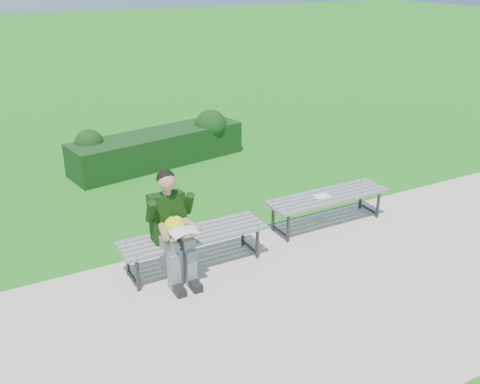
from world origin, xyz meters
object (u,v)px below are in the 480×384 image
bench_right (328,198)px  seated_boy (172,224)px  hedge (161,145)px  paper_sheet (322,196)px  bench_left (194,238)px

bench_right → seated_boy: bearing=-173.6°
hedge → paper_sheet: 3.74m
hedge → seated_boy: size_ratio=2.58×
bench_right → paper_sheet: bench_right is taller
bench_left → paper_sheet: bearing=5.0°
seated_boy → bench_left: bearing=17.7°
bench_left → bench_right: size_ratio=1.00×
hedge → seated_boy: 4.09m
bench_left → paper_sheet: size_ratio=7.69×
bench_right → bench_left: bearing=-175.3°
bench_right → paper_sheet: size_ratio=7.69×
hedge → seated_boy: bearing=-108.6°
paper_sheet → bench_left: bearing=-175.0°
bench_right → seated_boy: 2.47m
seated_boy → paper_sheet: (2.33, 0.27, -0.24)m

